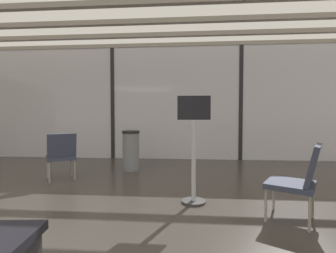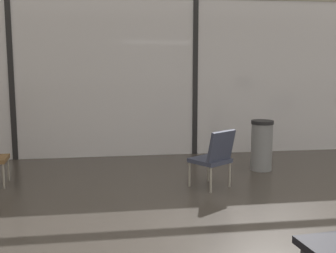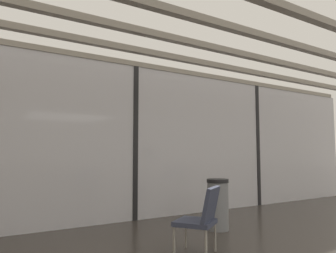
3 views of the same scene
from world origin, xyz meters
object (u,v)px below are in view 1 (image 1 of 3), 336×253
Objects in this scene: parked_airplane at (127,104)px; trash_bin at (131,150)px; lounge_chair_2 at (61,153)px; info_sign at (194,153)px; lounge_chair_3 at (299,178)px.

parked_airplane is 16.12× the size of trash_bin.
lounge_chair_2 is 0.60× the size of info_sign.
lounge_chair_2 is 3.82m from lounge_chair_3.
parked_airplane is 10.11m from info_sign.
lounge_chair_2 is at bearing -83.68° from parked_airplane.
parked_airplane is 9.63× the size of info_sign.
lounge_chair_2 is 1.41m from trash_bin.
parked_airplane is 8.66m from lounge_chair_2.
lounge_chair_3 is 0.60× the size of info_sign.
lounge_chair_2 is 1.00× the size of lounge_chair_3.
info_sign reaches higher than lounge_chair_2.
parked_airplane is at bearing 104.89° from trash_bin.
lounge_chair_2 is 2.58m from info_sign.
trash_bin is at bearing -104.17° from lounge_chair_3.
lounge_chair_2 is (0.94, -8.50, -1.36)m from parked_airplane.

